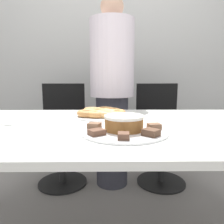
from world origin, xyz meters
name	(u,v)px	position (x,y,z in m)	size (l,w,h in m)	color
wall_back	(112,48)	(0.00, 1.59, 1.30)	(8.00, 0.05, 2.60)	beige
table	(116,137)	(0.00, 0.00, 0.66)	(1.93, 0.99, 0.73)	silver
person_standing	(112,90)	(-0.01, 0.80, 0.85)	(0.37, 0.37, 1.62)	#383842
office_chair_left	(62,136)	(-0.47, 0.86, 0.43)	(0.45, 0.45, 0.90)	black
office_chair_right	(160,135)	(0.44, 0.86, 0.43)	(0.48, 0.48, 0.90)	black
plate_cake	(124,131)	(0.03, -0.16, 0.73)	(0.38, 0.38, 0.01)	white
plate_donuts	(103,116)	(-0.07, 0.20, 0.73)	(0.32, 0.32, 0.01)	white
frosted_cake	(124,123)	(0.03, -0.16, 0.77)	(0.17, 0.17, 0.07)	brown
lamington_0	(136,122)	(0.10, -0.05, 0.75)	(0.07, 0.08, 0.02)	brown
lamington_1	(112,122)	(-0.02, -0.04, 0.75)	(0.06, 0.06, 0.02)	brown
lamington_2	(94,125)	(-0.10, -0.12, 0.75)	(0.07, 0.06, 0.02)	brown
lamington_3	(97,132)	(-0.08, -0.24, 0.75)	(0.08, 0.08, 0.02)	brown
lamington_4	(124,136)	(0.02, -0.30, 0.75)	(0.05, 0.05, 0.02)	brown
lamington_5	(151,132)	(0.13, -0.26, 0.75)	(0.08, 0.08, 0.03)	#513828
lamington_6	(154,126)	(0.16, -0.14, 0.75)	(0.06, 0.05, 0.02)	brown
donut_0	(103,113)	(-0.07, 0.20, 0.75)	(0.10, 0.10, 0.03)	tan
donut_1	(106,114)	(-0.05, 0.15, 0.76)	(0.12, 0.12, 0.04)	#E5AD66
donut_2	(115,113)	(0.00, 0.19, 0.76)	(0.13, 0.13, 0.03)	#C68447
donut_3	(111,111)	(-0.02, 0.24, 0.76)	(0.12, 0.12, 0.04)	#D18E4C
donut_4	(105,110)	(-0.06, 0.29, 0.76)	(0.12, 0.12, 0.04)	#D18E4C
donut_5	(92,111)	(-0.14, 0.26, 0.76)	(0.11, 0.11, 0.04)	#C68447
donut_6	(87,113)	(-0.16, 0.17, 0.76)	(0.12, 0.12, 0.04)	#C68447
donut_7	(96,114)	(-0.11, 0.14, 0.76)	(0.11, 0.11, 0.03)	#D18E4C
napkin	(10,123)	(-0.54, 0.02, 0.73)	(0.13, 0.11, 0.01)	white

